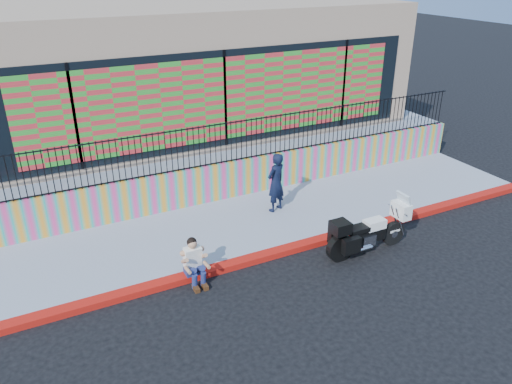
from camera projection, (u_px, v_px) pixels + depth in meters
ground at (295, 250)px, 12.36m from camera, size 90.00×90.00×0.00m
red_curb at (295, 247)px, 12.33m from camera, size 16.00×0.30×0.15m
sidewalk at (264, 219)px, 13.66m from camera, size 16.00×3.00×0.15m
mural_wall at (239, 178)px, 14.69m from camera, size 16.00×0.20×1.10m
metal_fence at (238, 141)px, 14.20m from camera, size 15.80×0.04×1.20m
elevated_platform at (182, 131)px, 18.84m from camera, size 16.00×10.00×1.25m
storefront_building at (179, 62)px, 17.55m from camera, size 14.00×8.06×4.00m
police_motorcycle at (367, 231)px, 12.03m from camera, size 2.23×0.74×1.39m
police_officer at (276, 182)px, 13.65m from camera, size 0.72×0.59×1.68m
seated_man at (195, 266)px, 10.92m from camera, size 0.54×0.71×1.06m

